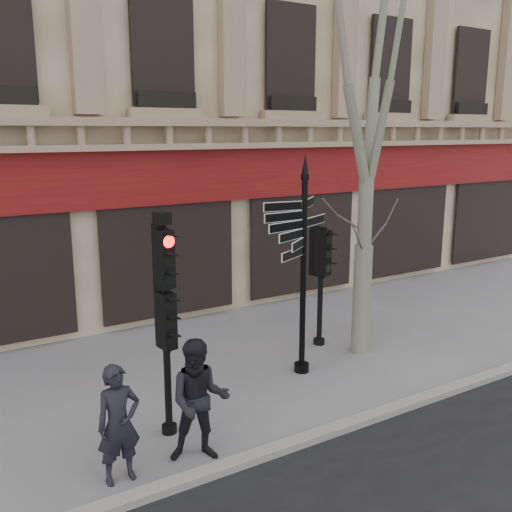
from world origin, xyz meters
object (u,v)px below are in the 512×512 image
Objects in this scene: traffic_signal_secondary at (321,265)px; fingerpost at (304,229)px; plane_tree at (372,41)px; pedestrian_b at (199,401)px; traffic_signal_main at (165,297)px; pedestrian_a at (119,424)px.

fingerpost is at bearing -155.37° from traffic_signal_secondary.
plane_tree is at bearing -9.92° from fingerpost.
pedestrian_b is at bearing -158.24° from plane_tree.
plane_tree is (1.67, 0.18, 3.48)m from fingerpost.
pedestrian_b is (0.10, -0.91, -1.31)m from traffic_signal_main.
traffic_signal_main reaches higher than pedestrian_b.
plane_tree is at bearing 2.55° from traffic_signal_main.
pedestrian_b is (-4.26, -2.70, -0.90)m from traffic_signal_secondary.
pedestrian_b is at bearing -166.72° from fingerpost.
traffic_signal_secondary reaches higher than pedestrian_a.
traffic_signal_secondary is at bearing 13.47° from traffic_signal_main.
pedestrian_a is at bearing -163.04° from plane_tree.
fingerpost is 2.57× the size of pedestrian_a.
traffic_signal_secondary is (4.36, 1.79, -0.41)m from traffic_signal_main.
pedestrian_a is (-1.05, -0.82, -1.39)m from traffic_signal_main.
fingerpost is at bearing 19.16° from pedestrian_a.
traffic_signal_main is 0.39× the size of plane_tree.
fingerpost reaches higher than pedestrian_a.
pedestrian_a is at bearing -174.94° from fingerpost.
traffic_signal_secondary is 1.56× the size of pedestrian_a.
pedestrian_b reaches higher than pedestrian_a.
fingerpost is 1.64× the size of traffic_signal_secondary.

